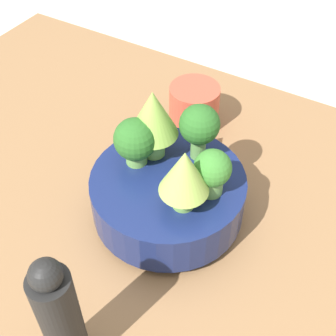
{
  "coord_description": "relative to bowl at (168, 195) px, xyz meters",
  "views": [
    {
      "loc": [
        0.22,
        -0.33,
        0.55
      ],
      "look_at": [
        0.01,
        0.02,
        0.13
      ],
      "focal_mm": 50.0,
      "sensor_mm": 36.0,
      "label": 1
    }
  ],
  "objects": [
    {
      "name": "bowl",
      "position": [
        0.0,
        0.0,
        0.0
      ],
      "size": [
        0.2,
        0.2,
        0.07
      ],
      "color": "navy",
      "rests_on": "table"
    },
    {
      "name": "broccoli_floret_back",
      "position": [
        0.01,
        0.06,
        0.08
      ],
      "size": [
        0.05,
        0.05,
        0.08
      ],
      "color": "#609347",
      "rests_on": "bowl"
    },
    {
      "name": "broccoli_floret_left",
      "position": [
        -0.05,
        0.01,
        0.07
      ],
      "size": [
        0.06,
        0.06,
        0.07
      ],
      "color": "#6BA34C",
      "rests_on": "bowl"
    },
    {
      "name": "romanesco_piece_far",
      "position": [
        -0.04,
        0.03,
        0.1
      ],
      "size": [
        0.07,
        0.07,
        0.1
      ],
      "color": "#7AB256",
      "rests_on": "bowl"
    },
    {
      "name": "table",
      "position": [
        -0.01,
        -0.02,
        -0.06
      ],
      "size": [
        1.08,
        0.76,
        0.03
      ],
      "color": "olive",
      "rests_on": "ground_plane"
    },
    {
      "name": "cup",
      "position": [
        -0.06,
        0.19,
        -0.0
      ],
      "size": [
        0.08,
        0.08,
        0.08
      ],
      "color": "#C64C38",
      "rests_on": "table"
    },
    {
      "name": "ground_plane",
      "position": [
        -0.01,
        -0.02,
        -0.08
      ],
      "size": [
        6.0,
        6.0,
        0.0
      ],
      "primitive_type": "plane",
      "color": "beige"
    },
    {
      "name": "romanesco_piece_near",
      "position": [
        0.04,
        -0.03,
        0.09
      ],
      "size": [
        0.06,
        0.06,
        0.09
      ],
      "color": "#6BA34C",
      "rests_on": "bowl"
    },
    {
      "name": "broccoli_floret_right",
      "position": [
        0.06,
        0.01,
        0.07
      ],
      "size": [
        0.05,
        0.05,
        0.06
      ],
      "color": "#609347",
      "rests_on": "bowl"
    },
    {
      "name": "pepper_mill",
      "position": [
        0.01,
        -0.22,
        0.04
      ],
      "size": [
        0.04,
        0.04,
        0.18
      ],
      "color": "black",
      "rests_on": "table"
    }
  ]
}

